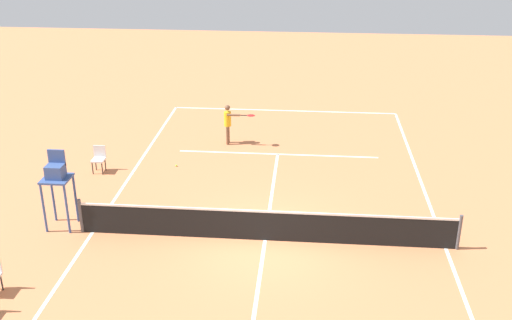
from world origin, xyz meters
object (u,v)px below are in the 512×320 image
object	(u,v)px
tennis_ball	(176,166)
umpire_chair	(57,178)
courtside_chair_mid	(99,158)
player_serving	(229,121)

from	to	relation	value
tennis_ball	umpire_chair	world-z (taller)	umpire_chair
umpire_chair	courtside_chair_mid	world-z (taller)	umpire_chair
player_serving	tennis_ball	size ratio (longest dim) A/B	23.80
tennis_ball	umpire_chair	distance (m)	5.52
player_serving	courtside_chair_mid	world-z (taller)	player_serving
player_serving	umpire_chair	world-z (taller)	umpire_chair
courtside_chair_mid	tennis_ball	bearing A→B (deg)	-165.71
umpire_chair	player_serving	bearing A→B (deg)	-119.97
tennis_ball	courtside_chair_mid	bearing A→B (deg)	14.29
courtside_chair_mid	umpire_chair	bearing A→B (deg)	92.67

